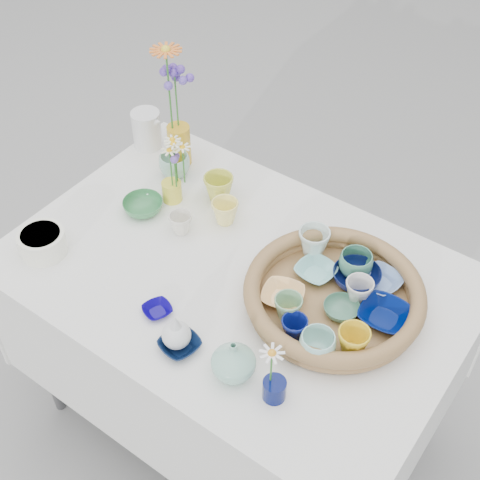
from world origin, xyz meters
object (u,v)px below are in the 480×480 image
Objects in this scene: tall_vase_yellow at (179,145)px; display_table at (237,416)px; bud_vase_seafoam at (233,360)px; wicker_tray at (334,296)px.

display_table is at bearing -33.48° from tall_vase_yellow.
bud_vase_seafoam is (0.19, -0.27, 0.82)m from display_table.
wicker_tray is at bearing 10.12° from display_table.
tall_vase_yellow reaches higher than wicker_tray.
bud_vase_seafoam is 0.84m from tall_vase_yellow.
bud_vase_seafoam is at bearing -104.88° from wicker_tray.
wicker_tray is 0.75m from tall_vase_yellow.
wicker_tray is 3.42× the size of tall_vase_yellow.
display_table is 11.16× the size of bud_vase_seafoam.
wicker_tray is (0.28, 0.05, 0.80)m from display_table.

